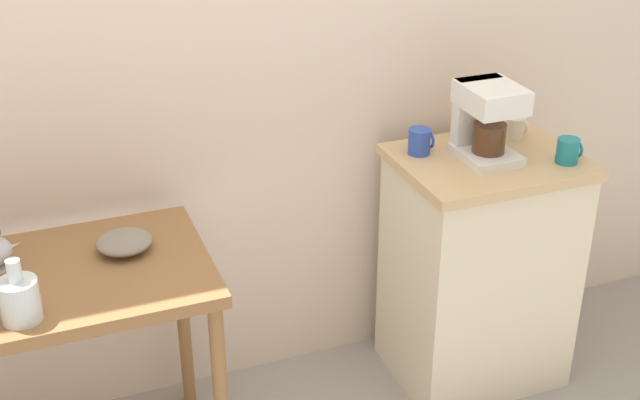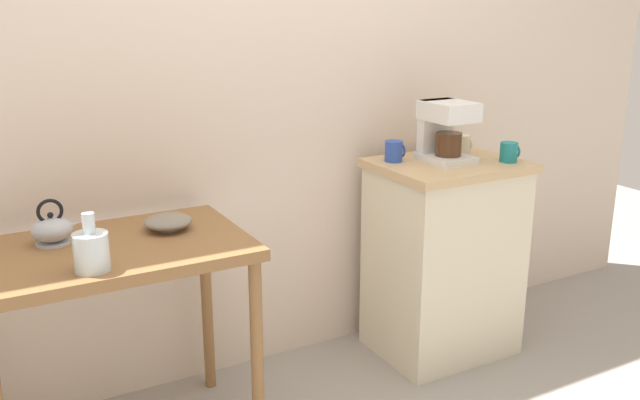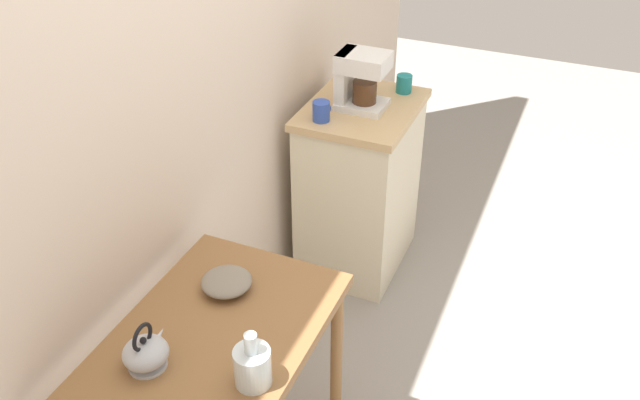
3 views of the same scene
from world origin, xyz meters
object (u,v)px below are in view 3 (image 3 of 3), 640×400
(coffee_maker, at_px, (358,78))
(teakettle, at_px, (146,352))
(glass_carafe_vase, at_px, (252,365))
(mug_small_cream, at_px, (353,80))
(bowl_stoneware, at_px, (227,282))
(mug_dark_teal, at_px, (404,84))
(mug_blue, at_px, (321,111))

(coffee_maker, bearing_deg, teakettle, 178.68)
(glass_carafe_vase, xyz_separation_m, mug_small_cream, (1.72, 0.36, 0.09))
(mug_small_cream, bearing_deg, bowl_stoneware, -175.89)
(bowl_stoneware, relative_size, glass_carafe_vase, 0.92)
(glass_carafe_vase, distance_m, coffee_maker, 1.57)
(bowl_stoneware, height_order, coffee_maker, coffee_maker)
(mug_dark_teal, relative_size, mug_blue, 0.95)
(glass_carafe_vase, distance_m, mug_small_cream, 1.76)
(bowl_stoneware, xyz_separation_m, mug_dark_teal, (1.46, -0.14, 0.12))
(mug_dark_teal, bearing_deg, coffee_maker, 148.39)
(mug_dark_teal, bearing_deg, bowl_stoneware, 174.57)
(glass_carafe_vase, xyz_separation_m, mug_blue, (1.35, 0.37, 0.09))
(mug_blue, bearing_deg, teakettle, -177.50)
(mug_blue, bearing_deg, mug_small_cream, -0.72)
(teakettle, xyz_separation_m, coffee_maker, (1.60, -0.04, 0.20))
(bowl_stoneware, relative_size, mug_blue, 1.86)
(mug_dark_teal, xyz_separation_m, mug_blue, (-0.43, 0.24, 0.00))
(teakettle, bearing_deg, mug_small_cream, 1.82)
(bowl_stoneware, height_order, mug_blue, mug_blue)
(coffee_maker, bearing_deg, mug_dark_teal, -31.61)
(bowl_stoneware, relative_size, mug_dark_teal, 1.96)
(bowl_stoneware, bearing_deg, coffee_maker, 0.35)
(teakettle, height_order, mug_blue, mug_blue)
(mug_small_cream, height_order, mug_blue, mug_blue)
(mug_small_cream, relative_size, mug_blue, 0.90)
(coffee_maker, height_order, mug_blue, coffee_maker)
(coffee_maker, bearing_deg, mug_small_cream, 26.86)
(bowl_stoneware, xyz_separation_m, mug_blue, (1.04, 0.11, 0.13))
(bowl_stoneware, distance_m, mug_dark_teal, 1.47)
(teakettle, relative_size, mug_dark_teal, 1.91)
(mug_small_cream, bearing_deg, teakettle, -178.18)
(teakettle, bearing_deg, mug_blue, 2.50)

